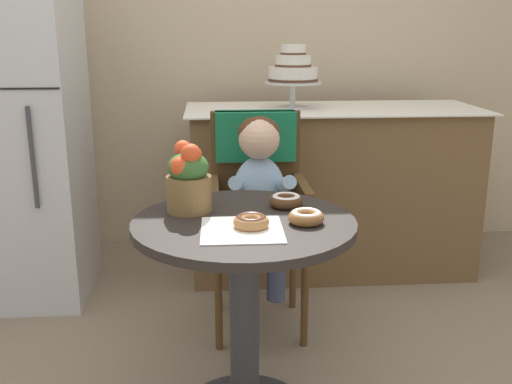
% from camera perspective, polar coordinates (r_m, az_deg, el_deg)
% --- Properties ---
extents(back_wall, '(4.80, 0.10, 2.70)m').
position_cam_1_polar(back_wall, '(3.65, -2.93, 16.12)').
color(back_wall, '#C1AD8E').
rests_on(back_wall, ground).
extents(cafe_table, '(0.72, 0.72, 0.72)m').
position_cam_1_polar(cafe_table, '(1.98, -1.13, -8.53)').
color(cafe_table, '#282321').
rests_on(cafe_table, ground).
extents(wicker_chair, '(0.42, 0.45, 0.95)m').
position_cam_1_polar(wicker_chair, '(2.63, 0.07, 0.69)').
color(wicker_chair, brown).
rests_on(wicker_chair, ground).
extents(seated_child, '(0.27, 0.32, 0.73)m').
position_cam_1_polar(seated_child, '(2.47, 0.36, 0.61)').
color(seated_child, '#8CADCC').
rests_on(seated_child, ground).
extents(paper_napkin, '(0.25, 0.26, 0.00)m').
position_cam_1_polar(paper_napkin, '(1.80, -1.35, -3.66)').
color(paper_napkin, white).
rests_on(paper_napkin, cafe_table).
extents(donut_front, '(0.11, 0.11, 0.04)m').
position_cam_1_polar(donut_front, '(1.82, -0.47, -2.81)').
color(donut_front, '#AD7542').
rests_on(donut_front, cafe_table).
extents(donut_mid, '(0.11, 0.11, 0.04)m').
position_cam_1_polar(donut_mid, '(1.87, 4.83, -2.35)').
color(donut_mid, '#936033').
rests_on(donut_mid, cafe_table).
extents(donut_side, '(0.12, 0.12, 0.04)m').
position_cam_1_polar(donut_side, '(2.03, 2.90, -0.78)').
color(donut_side, '#4C2D19').
rests_on(donut_side, cafe_table).
extents(flower_vase, '(0.15, 0.15, 0.23)m').
position_cam_1_polar(flower_vase, '(1.97, -6.53, 1.33)').
color(flower_vase, brown).
rests_on(flower_vase, cafe_table).
extents(display_counter, '(1.56, 0.62, 0.90)m').
position_cam_1_polar(display_counter, '(3.28, 7.19, 0.27)').
color(display_counter, brown).
rests_on(display_counter, ground).
extents(tiered_cake_stand, '(0.30, 0.30, 0.33)m').
position_cam_1_polar(tiered_cake_stand, '(3.14, 3.57, 11.50)').
color(tiered_cake_stand, silver).
rests_on(tiered_cake_stand, display_counter).
extents(refrigerator, '(0.64, 0.63, 1.70)m').
position_cam_1_polar(refrigerator, '(3.09, -22.37, 5.75)').
color(refrigerator, silver).
rests_on(refrigerator, ground).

